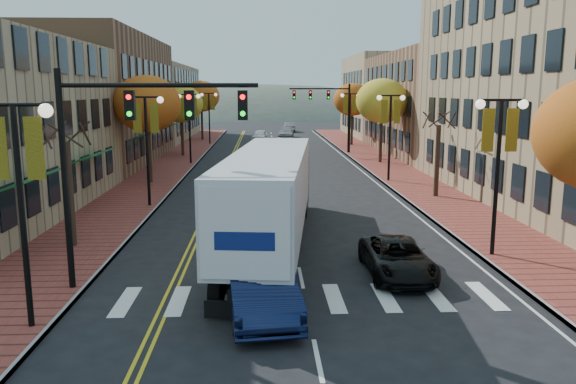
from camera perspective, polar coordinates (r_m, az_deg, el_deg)
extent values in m
plane|color=black|center=(15.81, 2.33, -13.40)|extent=(200.00, 200.00, 0.00)
cube|color=brown|center=(47.96, -11.84, 2.56)|extent=(4.00, 85.00, 0.15)
cube|color=brown|center=(48.44, 9.69, 2.71)|extent=(4.00, 85.00, 0.15)
cube|color=brown|center=(52.82, -20.15, 8.76)|extent=(12.00, 24.00, 11.00)
cube|color=#9E8966|center=(77.06, -14.54, 8.79)|extent=(12.00, 26.00, 9.50)
cube|color=brown|center=(59.80, 16.92, 8.57)|extent=(15.00, 24.00, 10.00)
cube|color=#9E8966|center=(80.88, 11.73, 9.49)|extent=(15.00, 20.00, 11.00)
cylinder|color=#382619|center=(24.06, -21.26, -0.22)|extent=(0.28, 0.28, 4.20)
cylinder|color=#382619|center=(39.37, -13.93, 4.53)|extent=(0.28, 0.28, 4.90)
ellipsoid|color=#CE6818|center=(39.20, -14.12, 8.69)|extent=(4.48, 4.48, 3.81)
cylinder|color=#382619|center=(55.10, -10.70, 6.04)|extent=(0.28, 0.28, 4.55)
ellipsoid|color=yellow|center=(54.98, -10.79, 8.79)|extent=(4.16, 4.16, 3.54)
cylinder|color=#382619|center=(72.92, -8.74, 7.29)|extent=(0.28, 0.28, 5.04)
ellipsoid|color=#CE6818|center=(72.83, -8.80, 9.60)|extent=(4.61, 4.61, 3.92)
cylinder|color=#382619|center=(34.26, 14.91, 3.08)|extent=(0.28, 0.28, 4.20)
cylinder|color=#382619|center=(49.64, 9.42, 5.83)|extent=(0.28, 0.28, 4.90)
ellipsoid|color=yellow|center=(49.51, 9.51, 9.13)|extent=(4.48, 4.48, 3.81)
cylinder|color=#382619|center=(65.35, 6.51, 6.88)|extent=(0.28, 0.28, 4.76)
ellipsoid|color=#CE6818|center=(65.24, 6.56, 9.31)|extent=(4.35, 4.35, 3.70)
cylinder|color=black|center=(16.06, -25.35, -2.76)|extent=(0.16, 0.16, 6.00)
cylinder|color=black|center=(15.71, -26.19, 7.97)|extent=(1.60, 0.10, 0.10)
sphere|color=#FFF2CC|center=(15.41, -23.40, 7.60)|extent=(0.36, 0.36, 0.36)
cube|color=gold|center=(15.60, -24.36, 4.04)|extent=(0.45, 0.03, 1.60)
cylinder|color=black|center=(31.23, -14.10, 3.83)|extent=(0.16, 0.16, 6.00)
cylinder|color=black|center=(31.05, -14.34, 9.34)|extent=(1.60, 0.10, 0.10)
sphere|color=#FFF2CC|center=(31.22, -15.78, 9.00)|extent=(0.36, 0.36, 0.36)
sphere|color=#FFF2CC|center=(30.90, -12.86, 9.12)|extent=(0.36, 0.36, 0.36)
cube|color=gold|center=(31.18, -15.07, 7.28)|extent=(0.45, 0.03, 1.60)
cube|color=gold|center=(31.00, -13.43, 7.34)|extent=(0.45, 0.03, 1.60)
cylinder|color=black|center=(48.93, -9.95, 6.22)|extent=(0.16, 0.16, 6.00)
cylinder|color=black|center=(48.82, -10.06, 9.73)|extent=(1.60, 0.10, 0.10)
sphere|color=#FFF2CC|center=(48.93, -10.99, 9.53)|extent=(0.36, 0.36, 0.36)
sphere|color=#FFF2CC|center=(48.72, -9.11, 9.58)|extent=(0.36, 0.36, 0.36)
cube|color=gold|center=(48.90, -10.55, 8.43)|extent=(0.45, 0.03, 1.60)
cube|color=gold|center=(48.78, -9.49, 8.46)|extent=(0.45, 0.03, 1.60)
cylinder|color=black|center=(66.79, -8.00, 7.33)|extent=(0.16, 0.16, 6.00)
cylinder|color=black|center=(66.71, -8.06, 9.90)|extent=(1.60, 0.10, 0.10)
sphere|color=#FFF2CC|center=(66.79, -8.75, 9.75)|extent=(0.36, 0.36, 0.36)
sphere|color=#FFF2CC|center=(66.64, -7.36, 9.79)|extent=(0.36, 0.36, 0.36)
cube|color=gold|center=(66.77, -8.43, 8.95)|extent=(0.45, 0.03, 1.60)
cube|color=gold|center=(66.69, -7.65, 8.96)|extent=(0.45, 0.03, 1.60)
cylinder|color=black|center=(22.48, 20.44, 1.07)|extent=(0.16, 0.16, 6.00)
cylinder|color=black|center=(22.23, 20.92, 8.72)|extent=(1.60, 0.10, 0.10)
sphere|color=#FFF2CC|center=(21.93, 18.96, 8.44)|extent=(0.36, 0.36, 0.36)
sphere|color=#FFF2CC|center=(22.56, 22.78, 8.23)|extent=(0.36, 0.36, 0.36)
cube|color=gold|center=(22.10, 19.66, 5.94)|extent=(0.45, 0.03, 1.60)
cube|color=gold|center=(22.46, 21.80, 5.86)|extent=(0.45, 0.03, 1.60)
cylinder|color=black|center=(39.55, 10.29, 5.27)|extent=(0.16, 0.16, 6.00)
cylinder|color=black|center=(39.41, 10.43, 9.62)|extent=(1.60, 0.10, 0.10)
sphere|color=#FFF2CC|center=(39.24, 9.27, 9.44)|extent=(0.36, 0.36, 0.36)
sphere|color=#FFF2CC|center=(39.60, 11.56, 9.37)|extent=(0.36, 0.36, 0.36)
cube|color=gold|center=(39.34, 9.73, 8.04)|extent=(0.45, 0.03, 1.60)
cube|color=gold|center=(39.54, 11.02, 8.01)|extent=(0.45, 0.03, 1.60)
cylinder|color=black|center=(57.20, 6.29, 6.88)|extent=(0.16, 0.16, 6.00)
cylinder|color=black|center=(57.10, 6.35, 9.89)|extent=(1.60, 0.10, 0.10)
sphere|color=#FFF2CC|center=(56.98, 5.54, 9.75)|extent=(0.36, 0.36, 0.36)
sphere|color=#FFF2CC|center=(57.23, 7.15, 9.72)|extent=(0.36, 0.36, 0.36)
cube|color=gold|center=(57.05, 5.87, 8.79)|extent=(0.45, 0.03, 1.60)
cube|color=gold|center=(57.19, 6.78, 8.78)|extent=(0.45, 0.03, 1.60)
cylinder|color=black|center=(18.68, -21.68, 0.78)|extent=(0.20, 0.20, 7.00)
cylinder|color=black|center=(17.70, -12.97, 10.52)|extent=(6.00, 0.14, 0.14)
cube|color=black|center=(17.88, -15.76, 8.47)|extent=(0.30, 0.25, 0.90)
sphere|color=#FF0C0C|center=(17.74, -15.90, 9.26)|extent=(0.16, 0.16, 0.16)
cube|color=black|center=(17.57, -9.97, 8.67)|extent=(0.30, 0.25, 0.90)
sphere|color=#FF0C0C|center=(17.42, -10.05, 9.48)|extent=(0.16, 0.16, 0.16)
cube|color=black|center=(17.44, -4.62, 8.78)|extent=(0.30, 0.25, 0.90)
sphere|color=#FF0C0C|center=(17.29, -4.65, 9.60)|extent=(0.16, 0.16, 0.16)
cylinder|color=black|center=(57.15, 6.20, 7.38)|extent=(0.20, 0.20, 7.00)
cylinder|color=black|center=(56.70, 3.21, 10.43)|extent=(6.00, 0.14, 0.14)
cube|color=black|center=(56.80, 4.12, 9.82)|extent=(0.30, 0.25, 0.90)
sphere|color=#FF0C0C|center=(56.66, 4.14, 10.07)|extent=(0.16, 0.16, 0.16)
cube|color=black|center=(56.62, 2.28, 9.84)|extent=(0.30, 0.25, 0.90)
sphere|color=#FF0C0C|center=(56.48, 2.30, 10.09)|extent=(0.16, 0.16, 0.16)
cube|color=black|center=(56.51, 0.62, 9.84)|extent=(0.30, 0.25, 0.90)
sphere|color=#FF0C0C|center=(56.37, 0.63, 10.09)|extent=(0.16, 0.16, 0.16)
cube|color=black|center=(21.67, -1.91, -4.39)|extent=(2.44, 13.18, 0.35)
cube|color=silver|center=(21.29, -1.94, 0.22)|extent=(4.05, 13.35, 2.83)
cube|color=black|center=(29.40, -0.39, 1.13)|extent=(2.84, 3.29, 2.53)
cylinder|color=black|center=(16.96, -7.29, -9.96)|extent=(0.46, 1.04, 1.01)
cylinder|color=black|center=(16.69, 0.00, -10.20)|extent=(0.46, 1.04, 1.01)
cylinder|color=black|center=(18.08, -6.56, -8.64)|extent=(0.46, 1.04, 1.01)
cylinder|color=black|center=(17.83, 0.25, -8.84)|extent=(0.46, 1.04, 1.01)
cylinder|color=black|center=(28.52, -2.69, -1.54)|extent=(0.46, 1.04, 1.01)
cylinder|color=black|center=(28.37, 1.58, -1.60)|extent=(0.46, 1.04, 1.01)
cylinder|color=black|center=(30.69, -2.23, -0.69)|extent=(0.46, 1.04, 1.01)
cylinder|color=black|center=(30.54, 1.73, -0.74)|extent=(0.46, 1.04, 1.01)
imported|color=#0D1535|center=(16.44, -2.87, -9.22)|extent=(2.45, 5.43, 1.73)
imported|color=black|center=(19.94, 11.02, -6.57)|extent=(2.10, 4.53, 1.26)
imported|color=silver|center=(71.11, -2.87, 5.75)|extent=(2.27, 4.44, 1.45)
imported|color=#9B9AA1|center=(76.44, -0.19, 6.05)|extent=(2.43, 4.90, 1.37)
imported|color=#9C9DA4|center=(87.50, 0.14, 6.61)|extent=(1.70, 4.41, 1.43)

